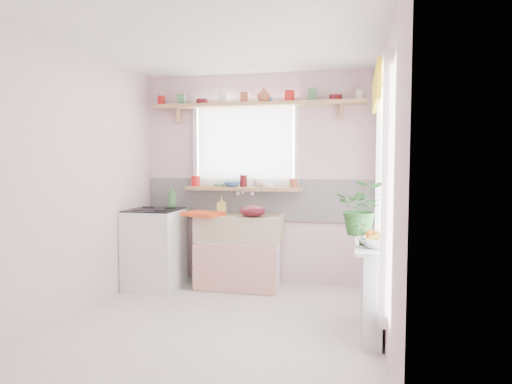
# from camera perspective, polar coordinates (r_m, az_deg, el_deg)

# --- Properties ---
(room) EXTENTS (3.20, 3.20, 3.20)m
(room) POSITION_cam_1_polar(r_m,az_deg,el_deg) (4.64, 6.28, 2.69)
(room) COLOR white
(room) RESTS_ON ground
(sink_unit) EXTENTS (0.95, 0.65, 1.11)m
(sink_unit) POSITION_cam_1_polar(r_m,az_deg,el_deg) (5.32, -2.05, -7.29)
(sink_unit) COLOR white
(sink_unit) RESTS_ON ground
(cooker) EXTENTS (0.58, 0.58, 0.93)m
(cooker) POSITION_cam_1_polar(r_m,az_deg,el_deg) (5.41, -12.56, -6.89)
(cooker) COLOR white
(cooker) RESTS_ON ground
(radiator_ledge) EXTENTS (0.22, 0.95, 0.78)m
(radiator_ledge) POSITION_cam_1_polar(r_m,az_deg,el_deg) (4.10, 14.18, -11.37)
(radiator_ledge) COLOR white
(radiator_ledge) RESTS_ON ground
(windowsill) EXTENTS (1.40, 0.22, 0.04)m
(windowsill) POSITION_cam_1_polar(r_m,az_deg,el_deg) (5.41, -1.56, 0.46)
(windowsill) COLOR tan
(windowsill) RESTS_ON room
(pine_shelf) EXTENTS (2.52, 0.24, 0.04)m
(pine_shelf) POSITION_cam_1_polar(r_m,az_deg,el_deg) (5.39, -0.04, 10.88)
(pine_shelf) COLOR tan
(pine_shelf) RESTS_ON room
(shelf_crockery) EXTENTS (2.47, 0.11, 0.12)m
(shelf_crockery) POSITION_cam_1_polar(r_m,az_deg,el_deg) (5.41, -0.28, 11.66)
(shelf_crockery) COLOR red
(shelf_crockery) RESTS_ON pine_shelf
(sill_crockery) EXTENTS (1.35, 0.11, 0.12)m
(sill_crockery) POSITION_cam_1_polar(r_m,az_deg,el_deg) (5.41, -1.57, 1.27)
(sill_crockery) COLOR red
(sill_crockery) RESTS_ON windowsill
(dish_tray) EXTENTS (0.49, 0.42, 0.04)m
(dish_tray) POSITION_cam_1_polar(r_m,az_deg,el_deg) (5.18, -6.62, -2.72)
(dish_tray) COLOR #F74816
(dish_tray) RESTS_ON sink_unit
(colander) EXTENTS (0.34, 0.34, 0.13)m
(colander) POSITION_cam_1_polar(r_m,az_deg,el_deg) (5.04, -0.47, -2.36)
(colander) COLOR #520E18
(colander) RESTS_ON sink_unit
(jade_plant) EXTENTS (0.47, 0.41, 0.51)m
(jade_plant) POSITION_cam_1_polar(r_m,az_deg,el_deg) (4.38, 13.03, -1.93)
(jade_plant) COLOR #285F26
(jade_plant) RESTS_ON radiator_ledge
(fruit_bowl) EXTENTS (0.38, 0.38, 0.07)m
(fruit_bowl) POSITION_cam_1_polar(r_m,az_deg,el_deg) (3.82, 14.85, -6.15)
(fruit_bowl) COLOR silver
(fruit_bowl) RESTS_ON radiator_ledge
(herb_pot) EXTENTS (0.11, 0.08, 0.21)m
(herb_pot) POSITION_cam_1_polar(r_m,az_deg,el_deg) (3.87, 13.05, -5.00)
(herb_pot) COLOR #336227
(herb_pot) RESTS_ON radiator_ledge
(soap_bottle_sink) EXTENTS (0.09, 0.10, 0.20)m
(soap_bottle_sink) POSITION_cam_1_polar(r_m,az_deg,el_deg) (5.31, -4.31, -1.66)
(soap_bottle_sink) COLOR #D5D960
(soap_bottle_sink) RESTS_ON sink_unit
(sill_cup) EXTENTS (0.15, 0.15, 0.09)m
(sill_cup) POSITION_cam_1_polar(r_m,az_deg,el_deg) (5.43, 0.28, 1.16)
(sill_cup) COLOR silver
(sill_cup) RESTS_ON windowsill
(sill_bowl) EXTENTS (0.20, 0.20, 0.06)m
(sill_bowl) POSITION_cam_1_polar(r_m,az_deg,el_deg) (5.38, -3.06, 0.95)
(sill_bowl) COLOR #2F5C9A
(sill_bowl) RESTS_ON windowsill
(shelf_vase) EXTENTS (0.18, 0.18, 0.17)m
(shelf_vase) POSITION_cam_1_polar(r_m,az_deg,el_deg) (5.32, 0.99, 12.08)
(shelf_vase) COLOR #A25031
(shelf_vase) RESTS_ON pine_shelf
(cooker_bottle) EXTENTS (0.12, 0.12, 0.25)m
(cooker_bottle) POSITION_cam_1_polar(r_m,az_deg,el_deg) (5.48, -10.47, -0.59)
(cooker_bottle) COLOR #3B763E
(cooker_bottle) RESTS_ON cooker
(fruit) EXTENTS (0.20, 0.14, 0.10)m
(fruit) POSITION_cam_1_polar(r_m,az_deg,el_deg) (3.82, 14.95, -5.24)
(fruit) COLOR orange
(fruit) RESTS_ON fruit_bowl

